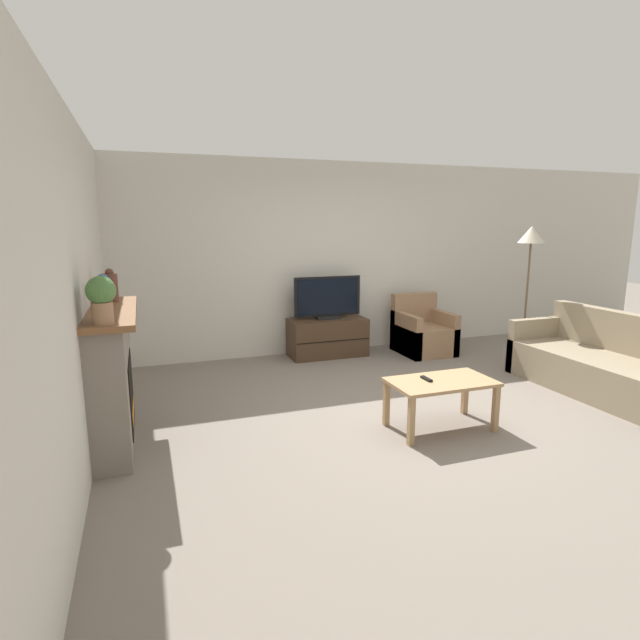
{
  "coord_description": "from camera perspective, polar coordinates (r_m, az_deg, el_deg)",
  "views": [
    {
      "loc": [
        -2.39,
        -4.19,
        1.86
      ],
      "look_at": [
        -0.67,
        0.64,
        0.85
      ],
      "focal_mm": 28.0,
      "sensor_mm": 36.0,
      "label": 1
    }
  ],
  "objects": [
    {
      "name": "ground_plane",
      "position": [
        5.17,
        9.56,
        -10.11
      ],
      "size": [
        24.0,
        24.0,
        0.0
      ],
      "primitive_type": "plane",
      "color": "slate"
    },
    {
      "name": "wall_back",
      "position": [
        7.16,
        -0.06,
        7.04
      ],
      "size": [
        12.0,
        0.06,
        2.7
      ],
      "color": "beige",
      "rests_on": "ground"
    },
    {
      "name": "wall_left",
      "position": [
        4.25,
        -25.94,
        3.13
      ],
      "size": [
        0.06,
        12.0,
        2.7
      ],
      "color": "beige",
      "rests_on": "ground"
    },
    {
      "name": "fireplace",
      "position": [
        4.6,
        -22.68,
        -5.84
      ],
      "size": [
        0.4,
        1.51,
        1.15
      ],
      "color": "slate",
      "rests_on": "ground"
    },
    {
      "name": "mantel_vase_left",
      "position": [
        4.0,
        -23.51,
        2.29
      ],
      "size": [
        0.12,
        0.12,
        0.34
      ],
      "color": "#385670",
      "rests_on": "fireplace"
    },
    {
      "name": "mantel_vase_centre_left",
      "position": [
        4.34,
        -23.22,
        2.73
      ],
      "size": [
        0.07,
        0.07,
        0.3
      ],
      "color": "#385670",
      "rests_on": "fireplace"
    },
    {
      "name": "mantel_vase_right",
      "position": [
        4.9,
        -22.85,
        3.56
      ],
      "size": [
        0.13,
        0.13,
        0.3
      ],
      "color": "#512D23",
      "rests_on": "fireplace"
    },
    {
      "name": "potted_plant",
      "position": [
        3.81,
        -23.72,
        2.42
      ],
      "size": [
        0.2,
        0.2,
        0.34
      ],
      "color": "#936B4C",
      "rests_on": "fireplace"
    },
    {
      "name": "tv_stand",
      "position": [
        7.03,
        0.85,
        -1.99
      ],
      "size": [
        1.08,
        0.5,
        0.53
      ],
      "color": "#422D1E",
      "rests_on": "ground"
    },
    {
      "name": "tv",
      "position": [
        6.92,
        0.87,
        2.4
      ],
      "size": [
        0.97,
        0.18,
        0.59
      ],
      "color": "black",
      "rests_on": "tv_stand"
    },
    {
      "name": "armchair",
      "position": [
        7.35,
        11.65,
        -1.54
      ],
      "size": [
        0.7,
        0.76,
        0.83
      ],
      "color": "#937051",
      "rests_on": "ground"
    },
    {
      "name": "coffee_table",
      "position": [
        4.68,
        13.67,
        -7.48
      ],
      "size": [
        0.94,
        0.53,
        0.46
      ],
      "color": "#A37F56",
      "rests_on": "ground"
    },
    {
      "name": "remote",
      "position": [
        4.64,
        12.06,
        -6.59
      ],
      "size": [
        0.04,
        0.15,
        0.02
      ],
      "rotation": [
        0.0,
        0.0,
        0.02
      ],
      "color": "black",
      "rests_on": "coffee_table"
    },
    {
      "name": "couch",
      "position": [
        6.36,
        29.65,
        -4.66
      ],
      "size": [
        0.86,
        2.0,
        0.87
      ],
      "color": "gray",
      "rests_on": "ground"
    },
    {
      "name": "floor_lamp",
      "position": [
        7.1,
        22.95,
        7.99
      ],
      "size": [
        0.34,
        0.34,
        1.81
      ],
      "color": "black",
      "rests_on": "ground"
    }
  ]
}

